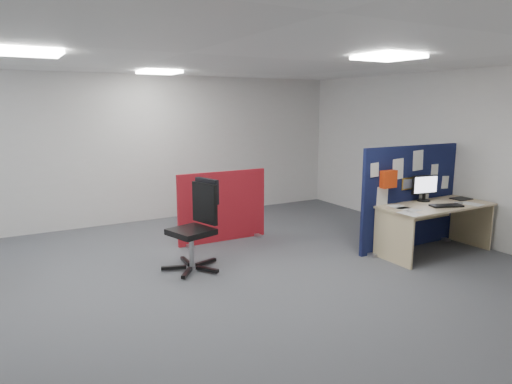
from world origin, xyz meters
name	(u,v)px	position (x,y,z in m)	size (l,w,h in m)	color
floor	(192,288)	(0.00, 0.00, 0.00)	(9.00, 9.00, 0.00)	#4B4D52
ceiling	(186,53)	(0.00, 0.00, 2.70)	(9.00, 7.00, 0.02)	white
wall_back	(118,150)	(0.00, 3.50, 1.35)	(9.00, 0.02, 2.70)	silver
wall_front	(455,271)	(0.00, -3.50, 1.35)	(9.00, 0.02, 2.70)	silver
wall_right	(451,155)	(4.50, 0.00, 1.35)	(0.02, 7.00, 2.70)	silver
ceiling_lights	(192,62)	(0.33, 0.67, 2.67)	(4.10, 4.10, 0.04)	white
navy_divider	(409,197)	(3.46, -0.12, 0.79)	(1.89, 0.30, 1.56)	#10163D
main_desk	(433,215)	(3.58, -0.48, 0.56)	(1.72, 0.77, 0.73)	beige
monitor_main	(425,187)	(3.62, -0.27, 0.95)	(0.45, 0.19, 0.39)	black
keyboard	(446,206)	(3.60, -0.68, 0.74)	(0.45, 0.18, 0.03)	black
mouse	(458,203)	(3.89, -0.66, 0.74)	(0.10, 0.06, 0.03)	#A0A0A5
paper_tray	(461,199)	(4.24, -0.45, 0.74)	(0.28, 0.22, 0.01)	black
red_divider	(223,207)	(1.15, 1.57, 0.55)	(1.50, 0.30, 1.13)	#A01614
office_chair	(198,219)	(0.34, 0.60, 0.66)	(0.78, 0.75, 1.17)	black
desk_papers	(423,208)	(3.21, -0.60, 0.73)	(1.49, 0.72, 0.00)	white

